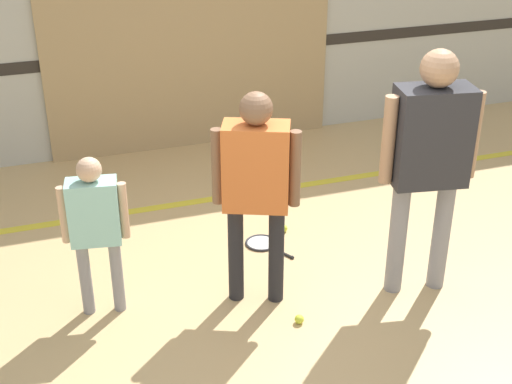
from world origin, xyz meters
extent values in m
plane|color=tan|center=(0.00, 0.00, 0.00)|extent=(16.00, 16.00, 0.00)
cube|color=#2D2823|center=(0.00, 3.14, 1.02)|extent=(16.00, 0.01, 0.12)
cube|color=tan|center=(0.15, 3.11, 0.95)|extent=(3.06, 0.05, 1.91)
cube|color=yellow|center=(0.00, 1.75, 0.00)|extent=(14.40, 0.10, 0.01)
cylinder|color=#232328|center=(-0.28, 0.18, 0.38)|extent=(0.11, 0.11, 0.77)
cylinder|color=#232328|center=(-0.01, 0.06, 0.38)|extent=(0.11, 0.11, 0.77)
cube|color=orange|center=(-0.15, 0.12, 1.07)|extent=(0.51, 0.40, 0.61)
sphere|color=brown|center=(-0.15, 0.12, 1.49)|extent=(0.22, 0.22, 0.22)
cylinder|color=brown|center=(-0.39, 0.22, 1.06)|extent=(0.08, 0.08, 0.54)
cylinder|color=brown|center=(0.09, 0.02, 1.06)|extent=(0.08, 0.08, 0.54)
cylinder|color=gray|center=(-1.34, 0.35, 0.29)|extent=(0.08, 0.08, 0.58)
cylinder|color=gray|center=(-1.12, 0.31, 0.29)|extent=(0.08, 0.08, 0.58)
cube|color=#99D8D1|center=(-1.23, 0.33, 0.81)|extent=(0.36, 0.24, 0.46)
sphere|color=#DBAD89|center=(-1.23, 0.33, 1.12)|extent=(0.17, 0.17, 0.17)
cylinder|color=#DBAD89|center=(-1.43, 0.36, 0.80)|extent=(0.06, 0.06, 0.41)
cylinder|color=#DBAD89|center=(-1.04, 0.29, 0.80)|extent=(0.06, 0.06, 0.41)
cylinder|color=gray|center=(1.20, -0.16, 0.44)|extent=(0.13, 0.13, 0.88)
cylinder|color=gray|center=(0.87, -0.10, 0.44)|extent=(0.13, 0.13, 0.88)
cube|color=#2D2D33|center=(1.03, -0.13, 1.23)|extent=(0.56, 0.37, 0.70)
sphere|color=tan|center=(1.03, -0.13, 1.71)|extent=(0.26, 0.26, 0.26)
cylinder|color=tan|center=(1.33, -0.18, 1.22)|extent=(0.09, 0.09, 0.63)
cylinder|color=tan|center=(0.73, -0.08, 1.22)|extent=(0.09, 0.09, 0.63)
torus|color=#28282D|center=(0.14, 0.84, 0.01)|extent=(0.36, 0.36, 0.02)
cylinder|color=silver|center=(0.14, 0.84, 0.01)|extent=(0.23, 0.23, 0.01)
cylinder|color=black|center=(0.25, 0.63, 0.01)|extent=(0.13, 0.20, 0.02)
sphere|color=black|center=(0.30, 0.54, 0.01)|extent=(0.03, 0.03, 0.03)
sphere|color=#CCE038|center=(0.04, -0.27, 0.03)|extent=(0.07, 0.07, 0.07)
sphere|color=#CCE038|center=(0.39, 0.97, 0.03)|extent=(0.07, 0.07, 0.07)
camera|label=1|loc=(-1.56, -4.01, 3.09)|focal=50.00mm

